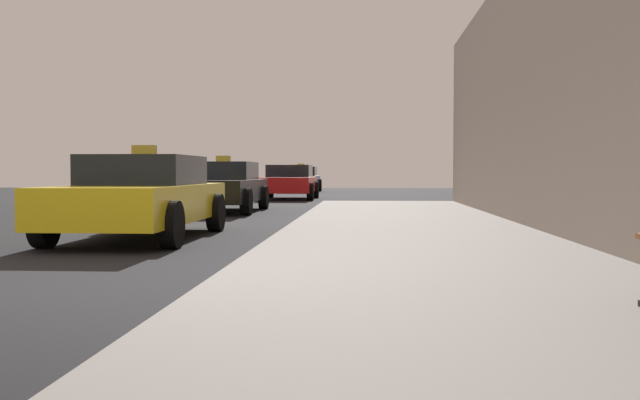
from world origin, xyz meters
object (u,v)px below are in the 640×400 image
car_yellow (141,196)px  car_blue (301,179)px  car_black (222,186)px  car_red (289,182)px

car_yellow → car_blue: (0.10, 26.02, -0.00)m
car_yellow → car_blue: same height
car_black → car_blue: 18.51m
car_yellow → car_blue: 26.02m
car_yellow → car_blue: bearing=-90.2°
car_black → car_red: (0.79, 8.81, -0.00)m
car_red → car_black: bearing=84.9°
car_black → car_red: bearing=-95.1°
car_black → car_yellow: bearing=91.8°
car_yellow → car_red: bearing=-91.9°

